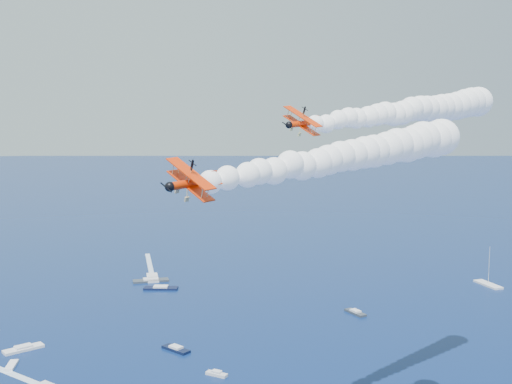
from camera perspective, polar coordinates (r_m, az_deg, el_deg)
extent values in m
cube|color=white|center=(241.88, -9.56, -7.84)|extent=(4.46, 13.06, 0.70)
cube|color=silver|center=(179.85, -20.76, -13.44)|extent=(10.73, 7.43, 0.70)
cube|color=#323943|center=(237.90, -9.73, -8.10)|extent=(13.34, 4.35, 0.70)
cube|color=black|center=(227.13, -8.82, -8.80)|extent=(12.80, 6.95, 0.70)
cube|color=silver|center=(244.85, 20.73, -8.02)|extent=(4.67, 12.42, 0.70)
cube|color=white|center=(169.82, -21.74, -14.71)|extent=(2.73, 6.56, 0.70)
cube|color=black|center=(169.90, -7.43, -14.26)|extent=(7.23, 8.44, 0.70)
cube|color=#303740|center=(200.13, 9.20, -10.98)|extent=(4.73, 8.57, 0.70)
cube|color=silver|center=(154.02, -3.67, -16.51)|extent=(5.18, 4.89, 0.70)
cube|color=white|center=(266.66, -9.86, -6.53)|extent=(2.90, 38.04, 0.04)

